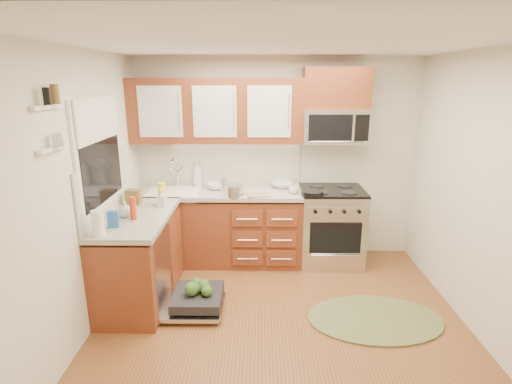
{
  "coord_description": "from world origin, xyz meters",
  "views": [
    {
      "loc": [
        -0.2,
        -3.23,
        2.24
      ],
      "look_at": [
        -0.25,
        0.85,
        1.08
      ],
      "focal_mm": 28.0,
      "sensor_mm": 36.0,
      "label": 1
    }
  ],
  "objects_px": {
    "microwave": "(334,126)",
    "rug": "(375,319)",
    "cutting_board": "(259,195)",
    "bowl_b": "(217,186)",
    "sink": "(175,201)",
    "paper_towel_roll": "(98,223)",
    "bowl_a": "(282,185)",
    "upper_cabinets": "(216,111)",
    "range": "(331,226)",
    "dishwasher": "(194,301)",
    "cup": "(294,190)",
    "skillet": "(312,193)",
    "stock_pot": "(234,190)"
  },
  "relations": [
    {
      "from": "dishwasher",
      "to": "cup",
      "type": "xyz_separation_m",
      "value": [
        1.06,
        1.02,
        0.87
      ]
    },
    {
      "from": "sink",
      "to": "microwave",
      "type": "bearing_deg",
      "value": 3.85
    },
    {
      "from": "upper_cabinets",
      "to": "cutting_board",
      "type": "distance_m",
      "value": 1.13
    },
    {
      "from": "bowl_a",
      "to": "dishwasher",
      "type": "bearing_deg",
      "value": -125.68
    },
    {
      "from": "bowl_a",
      "to": "bowl_b",
      "type": "xyz_separation_m",
      "value": [
        -0.81,
        -0.08,
        0.01
      ]
    },
    {
      "from": "microwave",
      "to": "stock_pot",
      "type": "distance_m",
      "value": 1.42
    },
    {
      "from": "sink",
      "to": "paper_towel_roll",
      "type": "height_order",
      "value": "paper_towel_roll"
    },
    {
      "from": "microwave",
      "to": "bowl_a",
      "type": "height_order",
      "value": "microwave"
    },
    {
      "from": "cutting_board",
      "to": "bowl_a",
      "type": "height_order",
      "value": "bowl_a"
    },
    {
      "from": "skillet",
      "to": "bowl_a",
      "type": "xyz_separation_m",
      "value": [
        -0.33,
        0.41,
        -0.02
      ]
    },
    {
      "from": "skillet",
      "to": "cutting_board",
      "type": "bearing_deg",
      "value": 177.62
    },
    {
      "from": "cup",
      "to": "stock_pot",
      "type": "bearing_deg",
      "value": -171.98
    },
    {
      "from": "sink",
      "to": "stock_pot",
      "type": "relative_size",
      "value": 2.8
    },
    {
      "from": "microwave",
      "to": "rug",
      "type": "distance_m",
      "value": 2.21
    },
    {
      "from": "range",
      "to": "bowl_b",
      "type": "distance_m",
      "value": 1.51
    },
    {
      "from": "stock_pot",
      "to": "cutting_board",
      "type": "relative_size",
      "value": 0.87
    },
    {
      "from": "range",
      "to": "sink",
      "type": "distance_m",
      "value": 1.96
    },
    {
      "from": "cup",
      "to": "range",
      "type": "bearing_deg",
      "value": 13.03
    },
    {
      "from": "range",
      "to": "bowl_b",
      "type": "height_order",
      "value": "bowl_b"
    },
    {
      "from": "microwave",
      "to": "bowl_a",
      "type": "relative_size",
      "value": 2.85
    },
    {
      "from": "rug",
      "to": "upper_cabinets",
      "type": "bearing_deg",
      "value": 138.76
    },
    {
      "from": "upper_cabinets",
      "to": "range",
      "type": "relative_size",
      "value": 2.16
    },
    {
      "from": "sink",
      "to": "rug",
      "type": "height_order",
      "value": "sink"
    },
    {
      "from": "sink",
      "to": "bowl_a",
      "type": "distance_m",
      "value": 1.34
    },
    {
      "from": "upper_cabinets",
      "to": "range",
      "type": "height_order",
      "value": "upper_cabinets"
    },
    {
      "from": "range",
      "to": "skillet",
      "type": "xyz_separation_m",
      "value": [
        -0.28,
        -0.24,
        0.5
      ]
    },
    {
      "from": "range",
      "to": "bowl_a",
      "type": "bearing_deg",
      "value": 164.34
    },
    {
      "from": "rug",
      "to": "bowl_a",
      "type": "bearing_deg",
      "value": 119.83
    },
    {
      "from": "paper_towel_roll",
      "to": "cutting_board",
      "type": "bearing_deg",
      "value": 41.82
    },
    {
      "from": "cutting_board",
      "to": "paper_towel_roll",
      "type": "xyz_separation_m",
      "value": [
        -1.38,
        -1.24,
        0.11
      ]
    },
    {
      "from": "cutting_board",
      "to": "stock_pot",
      "type": "bearing_deg",
      "value": 180.0
    },
    {
      "from": "upper_cabinets",
      "to": "rug",
      "type": "xyz_separation_m",
      "value": [
        1.63,
        -1.43,
        -1.86
      ]
    },
    {
      "from": "sink",
      "to": "rug",
      "type": "relative_size",
      "value": 0.48
    },
    {
      "from": "upper_cabinets",
      "to": "microwave",
      "type": "xyz_separation_m",
      "value": [
        1.41,
        -0.02,
        -0.18
      ]
    },
    {
      "from": "dishwasher",
      "to": "bowl_b",
      "type": "relative_size",
      "value": 2.89
    },
    {
      "from": "microwave",
      "to": "dishwasher",
      "type": "xyz_separation_m",
      "value": [
        -1.54,
        -1.25,
        -1.6
      ]
    },
    {
      "from": "paper_towel_roll",
      "to": "stock_pot",
      "type": "bearing_deg",
      "value": 48.38
    },
    {
      "from": "bowl_a",
      "to": "sink",
      "type": "bearing_deg",
      "value": -172.25
    },
    {
      "from": "microwave",
      "to": "cup",
      "type": "height_order",
      "value": "microwave"
    },
    {
      "from": "skillet",
      "to": "rug",
      "type": "bearing_deg",
      "value": -64.16
    },
    {
      "from": "range",
      "to": "rug",
      "type": "relative_size",
      "value": 0.73
    },
    {
      "from": "dishwasher",
      "to": "cup",
      "type": "bearing_deg",
      "value": 43.87
    },
    {
      "from": "dishwasher",
      "to": "cutting_board",
      "type": "relative_size",
      "value": 2.74
    },
    {
      "from": "sink",
      "to": "skillet",
      "type": "height_order",
      "value": "skillet"
    },
    {
      "from": "cutting_board",
      "to": "bowl_b",
      "type": "distance_m",
      "value": 0.6
    },
    {
      "from": "rug",
      "to": "skillet",
      "type": "xyz_separation_m",
      "value": [
        -0.51,
        1.05,
        0.96
      ]
    },
    {
      "from": "rug",
      "to": "cup",
      "type": "height_order",
      "value": "cup"
    },
    {
      "from": "dishwasher",
      "to": "rug",
      "type": "bearing_deg",
      "value": -5.1
    },
    {
      "from": "upper_cabinets",
      "to": "microwave",
      "type": "relative_size",
      "value": 2.7
    },
    {
      "from": "range",
      "to": "skillet",
      "type": "relative_size",
      "value": 3.71
    }
  ]
}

